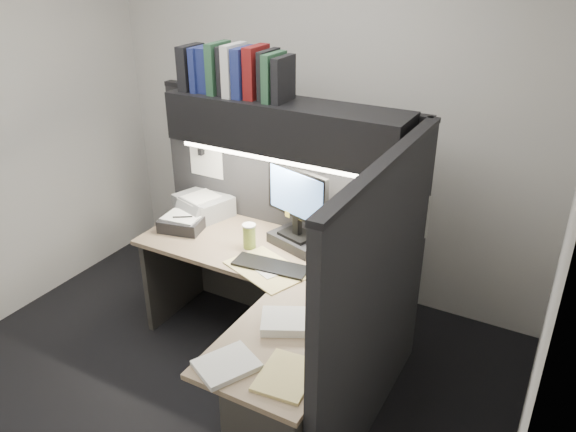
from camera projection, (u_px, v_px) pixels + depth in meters
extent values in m
plane|color=black|center=(210.00, 385.00, 3.51)|extent=(3.50, 3.50, 0.00)
cube|color=silver|center=(320.00, 117.00, 4.11)|extent=(3.50, 0.04, 2.70)
cube|color=silver|center=(557.00, 272.00, 2.16)|extent=(0.04, 3.00, 2.70)
cube|color=black|center=(286.00, 215.00, 3.88)|extent=(1.90, 0.06, 1.60)
cube|color=black|center=(376.00, 310.00, 2.88)|extent=(0.06, 1.50, 1.60)
cube|color=#95745E|center=(267.00, 251.00, 3.60)|extent=(1.70, 0.68, 0.03)
cube|color=#95745E|center=(284.00, 345.00, 2.76)|extent=(0.60, 0.85, 0.03)
cube|color=#312F2C|center=(290.00, 278.00, 4.00)|extent=(1.61, 0.02, 0.70)
cube|color=#312F2C|center=(174.00, 269.00, 4.11)|extent=(0.04, 0.61, 0.70)
cube|color=black|center=(285.00, 126.00, 3.40)|extent=(1.55, 0.34, 0.30)
cylinder|color=white|center=(273.00, 159.00, 3.36)|extent=(1.32, 0.04, 0.04)
cube|color=black|center=(297.00, 241.00, 3.62)|extent=(0.40, 0.31, 0.07)
cube|color=black|center=(297.00, 225.00, 3.57)|extent=(0.06, 0.05, 0.12)
cube|color=black|center=(297.00, 193.00, 3.47)|extent=(0.48, 0.18, 0.33)
cube|color=#6A9AE8|center=(296.00, 195.00, 3.46)|extent=(0.44, 0.14, 0.29)
cube|color=black|center=(271.00, 266.00, 3.38)|extent=(0.48, 0.20, 0.02)
cube|color=navy|center=(342.00, 270.00, 3.36)|extent=(0.22, 0.20, 0.00)
ellipsoid|color=black|center=(344.00, 268.00, 3.34)|extent=(0.08, 0.10, 0.03)
cube|color=#BDB391|center=(364.00, 259.00, 3.40)|extent=(0.24, 0.25, 0.08)
cylinder|color=#B2C74F|center=(249.00, 237.00, 3.59)|extent=(0.10, 0.10, 0.15)
cube|color=gray|center=(204.00, 205.00, 4.03)|extent=(0.43, 0.40, 0.14)
cube|color=black|center=(183.00, 223.00, 3.84)|extent=(0.33, 0.29, 0.08)
cube|color=#E0CD7E|center=(267.00, 269.00, 3.37)|extent=(0.56, 0.46, 0.01)
cube|color=white|center=(286.00, 322.00, 2.87)|extent=(0.31, 0.30, 0.05)
cube|color=white|center=(227.00, 365.00, 2.59)|extent=(0.31, 0.34, 0.03)
cube|color=#E0CD7E|center=(286.00, 376.00, 2.53)|extent=(0.26, 0.32, 0.02)
cube|color=black|center=(191.00, 67.00, 3.56)|extent=(0.07, 0.22, 0.28)
cube|color=navy|center=(202.00, 68.00, 3.53)|extent=(0.05, 0.22, 0.28)
cube|color=navy|center=(211.00, 69.00, 3.52)|extent=(0.07, 0.22, 0.28)
cube|color=#264D33|center=(219.00, 68.00, 3.46)|extent=(0.05, 0.22, 0.31)
cube|color=black|center=(229.00, 70.00, 3.45)|extent=(0.05, 0.22, 0.29)
cube|color=silver|center=(234.00, 70.00, 3.40)|extent=(0.06, 0.22, 0.31)
cube|color=navy|center=(245.00, 72.00, 3.38)|extent=(0.06, 0.22, 0.29)
cube|color=maroon|center=(256.00, 72.00, 3.36)|extent=(0.07, 0.22, 0.31)
cube|color=black|center=(269.00, 75.00, 3.33)|extent=(0.05, 0.22, 0.29)
cube|color=#264D33|center=(274.00, 77.00, 3.29)|extent=(0.05, 0.22, 0.28)
cube|color=black|center=(283.00, 79.00, 3.27)|extent=(0.05, 0.22, 0.26)
cube|color=white|center=(378.00, 204.00, 3.46)|extent=(0.21, 0.00, 0.28)
cube|color=white|center=(412.00, 214.00, 3.37)|extent=(0.21, 0.00, 0.28)
cube|color=white|center=(206.00, 154.00, 3.98)|extent=(0.28, 0.00, 0.34)
cube|color=black|center=(362.00, 284.00, 2.69)|extent=(0.00, 0.18, 0.22)
cube|color=white|center=(331.00, 336.00, 2.45)|extent=(0.00, 0.21, 0.28)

